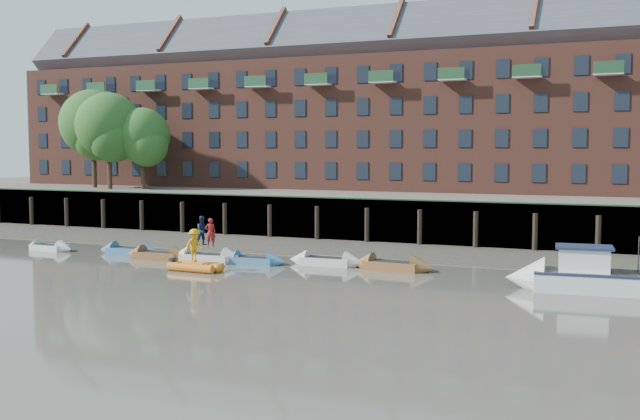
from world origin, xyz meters
The scene contains 19 objects.
ground centered at (0.00, 0.00, 0.00)m, with size 220.00×220.00×0.00m, color #5E5950.
foreshore centered at (0.00, 18.00, 0.00)m, with size 110.00×8.00×0.50m, color #3D382F.
mud_band centered at (0.00, 14.60, 0.00)m, with size 110.00×1.60×0.10m, color #4C4336.
river_wall centered at (0.00, 22.38, 1.59)m, with size 110.00×1.23×3.30m.
bank_terrace centered at (0.00, 36.00, 1.60)m, with size 110.00×28.00×3.20m, color #5E594D.
apartment_terrace centered at (0.00, 36.99, 12.82)m, with size 80.60×15.56×20.98m.
tree_cluster centered at (-25.62, 27.35, 9.00)m, with size 11.76×7.74×9.40m.
rowboat_0 centered at (-16.69, 9.49, 0.21)m, with size 4.10×1.46×1.17m.
rowboat_1 centered at (-10.51, 10.11, 0.23)m, with size 4.54×1.60×1.29m.
rowboat_2 centered at (-7.49, 9.05, 0.24)m, with size 4.66×1.51×1.34m.
rowboat_3 centered at (-4.04, 9.26, 0.25)m, with size 5.02×1.69×1.44m.
rowboat_4 centered at (-1.02, 9.60, 0.21)m, with size 4.24×1.46×1.21m.
rowboat_5 centered at (3.26, 10.84, 0.24)m, with size 4.81×1.51×1.39m.
rowboat_6 centered at (7.41, 10.70, 0.26)m, with size 5.08×1.80×1.45m.
rib_tender centered at (-2.72, 6.10, 0.24)m, with size 3.24×1.61×0.56m.
motor_launch centered at (17.22, 8.13, 0.73)m, with size 7.08×2.87×2.85m.
person_rower_a centered at (-3.75, 9.23, 1.84)m, with size 0.64×0.42×1.75m, color maroon.
person_rower_b centered at (-4.50, 9.55, 1.88)m, with size 0.89×0.69×1.83m, color #19233F.
person_rib_crew centered at (-2.89, 6.03, 1.47)m, with size 1.22×0.70×1.89m, color orange.
Camera 1 is at (20.06, -30.06, 6.97)m, focal length 42.00 mm.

